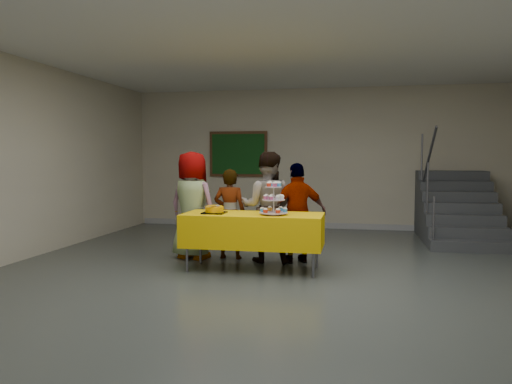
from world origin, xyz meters
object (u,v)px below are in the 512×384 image
(schoolchild_c, at_px, (267,207))
(schoolchild_a, at_px, (192,205))
(schoolchild_b, at_px, (230,214))
(bear_cake, at_px, (214,209))
(staircase, at_px, (456,213))
(noticeboard, at_px, (238,154))
(bake_table, at_px, (253,229))
(schoolchild_d, at_px, (298,213))
(cupcake_stand, at_px, (274,201))

(schoolchild_c, bearing_deg, schoolchild_a, -3.11)
(schoolchild_b, bearing_deg, bear_cake, 89.31)
(staircase, height_order, noticeboard, noticeboard)
(bake_table, height_order, schoolchild_c, schoolchild_c)
(schoolchild_d, bearing_deg, noticeboard, -86.82)
(schoolchild_a, height_order, schoolchild_b, schoolchild_a)
(bear_cake, relative_size, noticeboard, 0.28)
(schoolchild_a, xyz_separation_m, schoolchild_b, (0.56, 0.11, -0.13))
(bake_table, xyz_separation_m, schoolchild_c, (0.08, 0.59, 0.25))
(noticeboard, bearing_deg, staircase, -10.73)
(bake_table, height_order, noticeboard, noticeboard)
(bear_cake, bearing_deg, schoolchild_a, 129.46)
(schoolchild_d, bearing_deg, schoolchild_c, -20.67)
(bake_table, bearing_deg, staircase, 46.37)
(schoolchild_b, bearing_deg, staircase, -143.55)
(schoolchild_a, distance_m, noticeboard, 3.69)
(cupcake_stand, height_order, schoolchild_d, schoolchild_d)
(cupcake_stand, xyz_separation_m, bear_cake, (-0.82, 0.01, -0.13))
(schoolchild_a, xyz_separation_m, schoolchild_c, (1.14, 0.00, -0.00))
(staircase, bearing_deg, schoolchild_b, -144.33)
(bear_cake, bearing_deg, schoolchild_c, 47.24)
(bear_cake, relative_size, schoolchild_d, 0.25)
(cupcake_stand, relative_size, noticeboard, 0.34)
(schoolchild_a, distance_m, schoolchild_c, 1.14)
(schoolchild_d, bearing_deg, schoolchild_a, -22.14)
(bake_table, height_order, schoolchild_b, schoolchild_b)
(noticeboard, bearing_deg, schoolchild_c, -70.18)
(staircase, bearing_deg, cupcake_stand, -130.23)
(cupcake_stand, height_order, schoolchild_a, schoolchild_a)
(schoolchild_a, bearing_deg, bake_table, 166.89)
(bear_cake, height_order, noticeboard, noticeboard)
(cupcake_stand, bearing_deg, bake_table, 165.29)
(cupcake_stand, distance_m, noticeboard, 4.57)
(schoolchild_d, bearing_deg, cupcake_stand, 47.70)
(schoolchild_a, distance_m, staircase, 5.09)
(schoolchild_d, height_order, noticeboard, noticeboard)
(cupcake_stand, bearing_deg, staircase, 49.77)
(noticeboard, bearing_deg, schoolchild_d, -63.95)
(bake_table, distance_m, schoolchild_c, 0.65)
(cupcake_stand, bearing_deg, schoolchild_a, 153.78)
(bear_cake, height_order, schoolchild_a, schoolchild_a)
(schoolchild_b, height_order, staircase, staircase)
(bear_cake, bearing_deg, noticeboard, 99.23)
(schoolchild_a, bearing_deg, cupcake_stand, 169.76)
(schoolchild_b, distance_m, schoolchild_c, 0.61)
(staircase, bearing_deg, bear_cake, -137.43)
(cupcake_stand, relative_size, schoolchild_d, 0.31)
(staircase, distance_m, noticeboard, 4.62)
(bear_cake, relative_size, schoolchild_c, 0.22)
(schoolchild_b, height_order, schoolchild_d, schoolchild_d)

